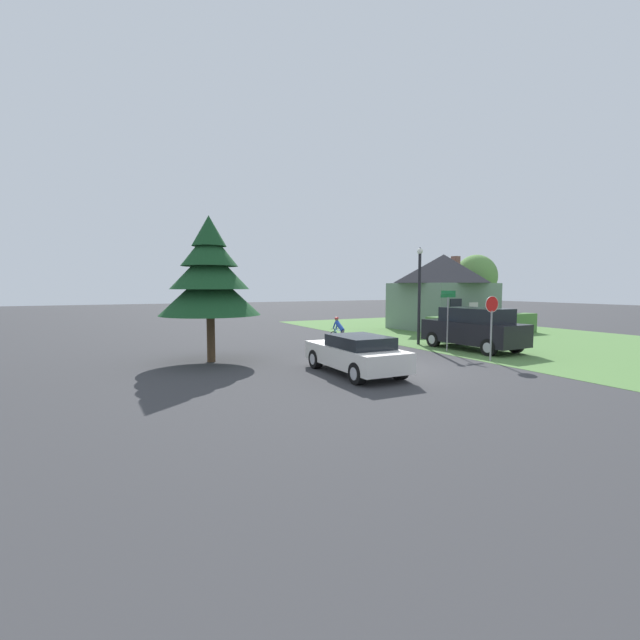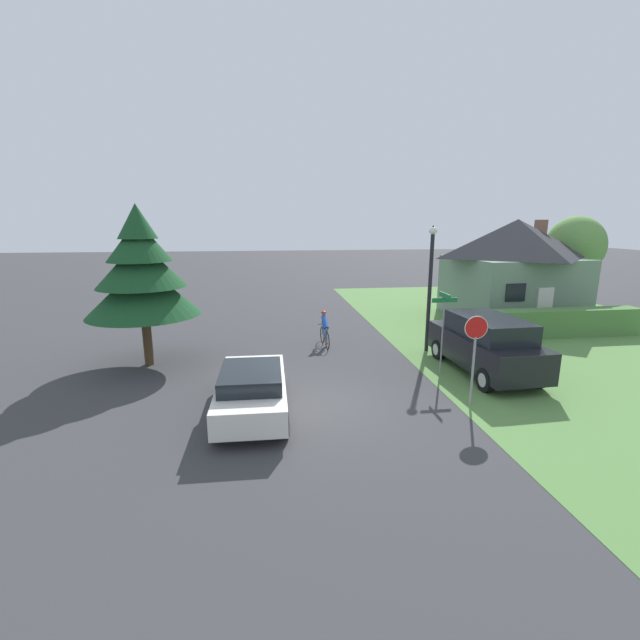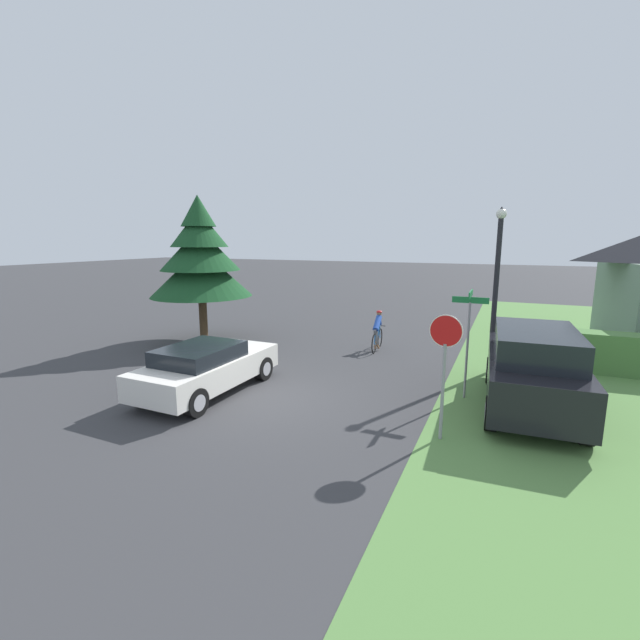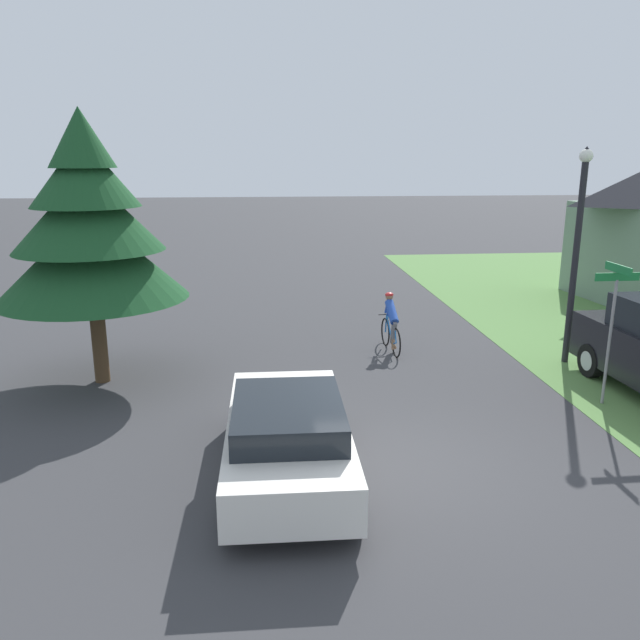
{
  "view_description": "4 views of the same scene",
  "coord_description": "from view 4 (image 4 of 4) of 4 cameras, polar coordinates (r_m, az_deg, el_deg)",
  "views": [
    {
      "loc": [
        -9.6,
        -12.8,
        3.03
      ],
      "look_at": [
        -1.05,
        3.93,
        1.58
      ],
      "focal_mm": 24.0,
      "sensor_mm": 36.0,
      "label": 1
    },
    {
      "loc": [
        -1.34,
        -11.5,
        5.23
      ],
      "look_at": [
        0.59,
        3.27,
        1.81
      ],
      "focal_mm": 24.0,
      "sensor_mm": 36.0,
      "label": 2
    },
    {
      "loc": [
        5.63,
        -9.24,
        4.14
      ],
      "look_at": [
        -0.37,
        4.22,
        1.37
      ],
      "focal_mm": 24.0,
      "sensor_mm": 36.0,
      "label": 3
    },
    {
      "loc": [
        -2.12,
        -9.08,
        4.89
      ],
      "look_at": [
        -0.96,
        3.01,
        1.69
      ],
      "focal_mm": 35.0,
      "sensor_mm": 36.0,
      "label": 4
    }
  ],
  "objects": [
    {
      "name": "ground_plane",
      "position": [
        10.53,
        6.97,
        -13.02
      ],
      "size": [
        140.0,
        140.0,
        0.0
      ],
      "primitive_type": "plane",
      "color": "#38383A"
    },
    {
      "name": "sedan_left_lane",
      "position": [
        9.79,
        -2.97,
        -10.57
      ],
      "size": [
        1.96,
        4.42,
        1.37
      ],
      "rotation": [
        0.0,
        0.0,
        1.56
      ],
      "color": "silver",
      "rests_on": "ground"
    },
    {
      "name": "cyclist",
      "position": [
        16.1,
        6.52,
        -0.36
      ],
      "size": [
        0.44,
        1.77,
        1.51
      ],
      "rotation": [
        0.0,
        0.0,
        1.64
      ],
      "color": "black",
      "rests_on": "ground"
    },
    {
      "name": "street_lamp",
      "position": [
        15.85,
        22.45,
        6.61
      ],
      "size": [
        0.3,
        0.3,
        5.11
      ],
      "color": "black",
      "rests_on": "ground"
    },
    {
      "name": "street_name_sign",
      "position": [
        13.51,
        25.24,
        0.86
      ],
      "size": [
        0.9,
        0.9,
        2.87
      ],
      "color": "gray",
      "rests_on": "ground"
    },
    {
      "name": "conifer_tall_near",
      "position": [
        14.13,
        -20.39,
        7.93
      ],
      "size": [
        4.01,
        4.01,
        5.87
      ],
      "color": "#4C3823",
      "rests_on": "ground"
    }
  ]
}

